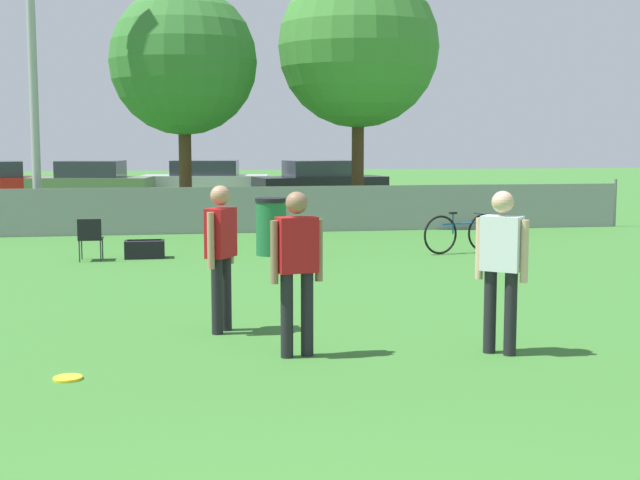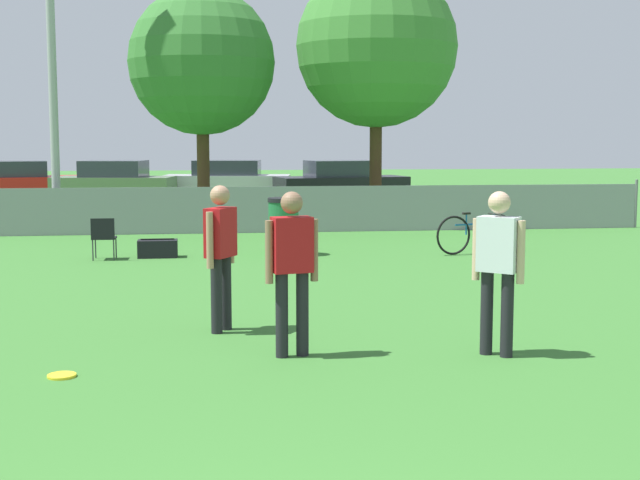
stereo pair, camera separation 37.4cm
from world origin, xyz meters
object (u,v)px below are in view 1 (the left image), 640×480
player_defender_red (221,247)px  tree_near_pole (183,62)px  gear_bag_sideline (145,249)px  parked_car_silver (205,181)px  parked_car_olive (91,184)px  parked_car_dark (320,183)px  player_receiver_white (501,260)px  frisbee_disc (68,378)px  tree_far_right (358,47)px  trash_bin (271,226)px  folding_chair_sideline (90,236)px  player_thrower_red (297,261)px  bicycle_sideline (462,233)px

player_defender_red → tree_near_pole: bearing=31.6°
gear_bag_sideline → parked_car_silver: 15.39m
parked_car_olive → parked_car_silver: (3.86, 1.35, -0.01)m
parked_car_olive → player_defender_red: bearing=-71.4°
parked_car_silver → parked_car_dark: (3.88, -1.88, -0.00)m
player_receiver_white → player_defender_red: size_ratio=1.00×
frisbee_disc → parked_car_olive: bearing=94.2°
gear_bag_sideline → parked_car_silver: bearing=83.5°
tree_far_right → trash_bin: 7.86m
trash_bin → parked_car_silver: (-0.66, 15.24, 0.15)m
tree_far_right → folding_chair_sideline: 9.87m
tree_far_right → player_thrower_red: tree_far_right is taller
frisbee_disc → parked_car_olive: parked_car_olive is taller
parked_car_olive → parked_car_silver: parked_car_olive is taller
player_thrower_red → folding_chair_sideline: 8.23m
player_defender_red → gear_bag_sideline: size_ratio=2.31×
bicycle_sideline → parked_car_olive: parked_car_olive is taller
folding_chair_sideline → parked_car_olive: 14.22m
player_receiver_white → gear_bag_sideline: bearing=155.0°
parked_car_silver → folding_chair_sideline: bearing=-91.4°
parked_car_silver → gear_bag_sideline: bearing=-88.0°
tree_near_pole → folding_chair_sideline: 7.54m
player_receiver_white → parked_car_silver: bearing=135.1°
trash_bin → parked_car_olive: 14.61m
tree_far_right → player_receiver_white: size_ratio=3.92×
player_receiver_white → player_thrower_red: same height
player_receiver_white → gear_bag_sideline: (-3.86, 8.23, -0.83)m
player_thrower_red → parked_car_dark: (3.85, 21.40, -0.29)m
folding_chair_sideline → parked_car_silver: 15.76m
player_receiver_white → folding_chair_sideline: player_receiver_white is taller
player_receiver_white → parked_car_silver: 23.61m
folding_chair_sideline → trash_bin: trash_bin is taller
frisbee_disc → parked_car_silver: size_ratio=0.06×
tree_near_pole → frisbee_disc: tree_near_pole is taller
frisbee_disc → bicycle_sideline: bearing=51.3°
gear_bag_sideline → parked_car_dark: (5.61, 13.41, 0.54)m
player_thrower_red → frisbee_disc: bearing=-178.8°
tree_near_pole → parked_car_olive: size_ratio=1.43×
frisbee_disc → trash_bin: (2.88, 8.55, 0.54)m
folding_chair_sideline → gear_bag_sideline: bearing=-165.1°
player_receiver_white → bicycle_sideline: size_ratio=0.99×
trash_bin → gear_bag_sideline: bearing=-179.1°
tree_far_right → bicycle_sideline: tree_far_right is taller
trash_bin → parked_car_olive: size_ratio=0.26×
folding_chair_sideline → bicycle_sideline: (7.11, 0.00, -0.06)m
trash_bin → parked_car_silver: 15.26m
tree_near_pole → trash_bin: 7.18m
player_defender_red → frisbee_disc: bearing=170.5°
tree_near_pole → gear_bag_sideline: 7.31m
tree_far_right → trash_bin: size_ratio=6.06×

